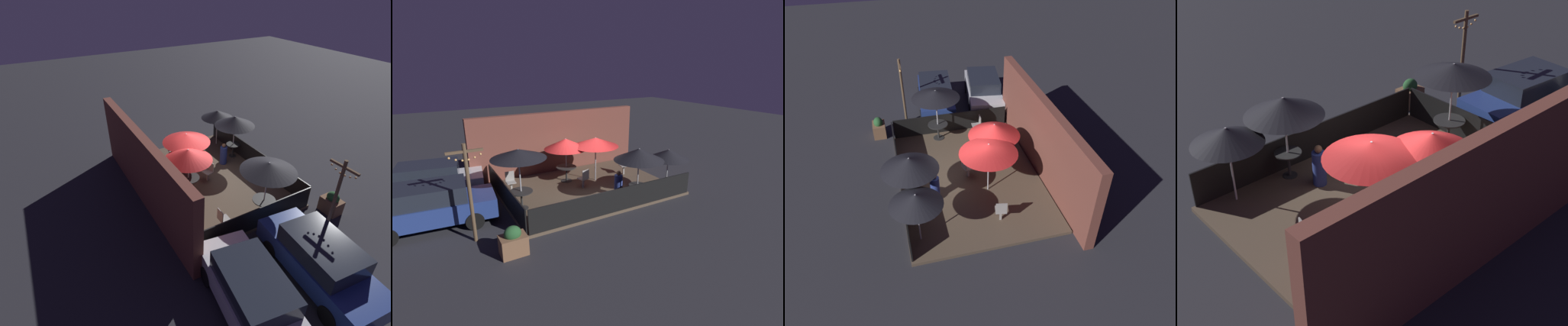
% 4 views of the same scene
% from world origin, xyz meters
% --- Properties ---
extents(ground_plane, '(60.00, 60.00, 0.00)m').
position_xyz_m(ground_plane, '(0.00, 0.00, 0.00)').
color(ground_plane, '#26262B').
extents(patio_deck, '(7.61, 5.62, 0.12)m').
position_xyz_m(patio_deck, '(0.00, 0.00, 0.06)').
color(patio_deck, brown).
rests_on(patio_deck, ground_plane).
extents(building_wall, '(9.21, 0.36, 3.26)m').
position_xyz_m(building_wall, '(0.00, 3.04, 1.63)').
color(building_wall, brown).
rests_on(building_wall, ground_plane).
extents(fence_front, '(7.41, 0.05, 0.95)m').
position_xyz_m(fence_front, '(0.00, -2.76, 0.59)').
color(fence_front, black).
rests_on(fence_front, patio_deck).
extents(fence_side_left, '(0.05, 5.42, 0.95)m').
position_xyz_m(fence_side_left, '(-3.76, 0.00, 0.59)').
color(fence_side_left, black).
rests_on(fence_side_left, patio_deck).
extents(patio_umbrella_0, '(2.14, 2.14, 2.47)m').
position_xyz_m(patio_umbrella_0, '(-3.27, -0.70, 2.40)').
color(patio_umbrella_0, '#B2B2B7').
rests_on(patio_umbrella_0, patio_deck).
extents(patio_umbrella_1, '(2.05, 2.05, 2.29)m').
position_xyz_m(patio_umbrella_1, '(1.18, -2.37, 2.16)').
color(patio_umbrella_1, '#B2B2B7').
rests_on(patio_umbrella_1, patio_deck).
extents(patio_umbrella_2, '(2.09, 2.09, 2.14)m').
position_xyz_m(patio_umbrella_2, '(-0.41, 1.16, 2.01)').
color(patio_umbrella_2, '#B2B2B7').
rests_on(patio_umbrella_2, patio_deck).
extents(patio_umbrella_3, '(1.76, 1.76, 2.03)m').
position_xyz_m(patio_umbrella_3, '(2.79, -2.37, 1.93)').
color(patio_umbrella_3, '#B2B2B7').
rests_on(patio_umbrella_3, patio_deck).
extents(patio_umbrella_4, '(2.22, 2.22, 2.16)m').
position_xyz_m(patio_umbrella_4, '(0.88, 0.56, 2.07)').
color(patio_umbrella_4, '#B2B2B7').
rests_on(patio_umbrella_4, patio_deck).
extents(dining_table_0, '(0.92, 0.92, 0.76)m').
position_xyz_m(dining_table_0, '(-3.27, -0.70, 0.72)').
color(dining_table_0, black).
rests_on(dining_table_0, patio_deck).
extents(dining_table_1, '(0.72, 0.72, 0.73)m').
position_xyz_m(dining_table_1, '(1.18, -2.37, 0.68)').
color(dining_table_1, black).
rests_on(dining_table_1, patio_deck).
extents(dining_table_2, '(0.98, 0.98, 0.74)m').
position_xyz_m(dining_table_2, '(-0.41, 1.16, 0.71)').
color(dining_table_2, black).
rests_on(dining_table_2, patio_deck).
extents(patio_chair_0, '(0.49, 0.49, 0.92)m').
position_xyz_m(patio_chair_0, '(-0.11, -0.07, 0.62)').
color(patio_chair_0, gray).
rests_on(patio_chair_0, patio_deck).
extents(patio_chair_1, '(0.42, 0.42, 0.93)m').
position_xyz_m(patio_chair_1, '(-3.18, 1.18, 0.63)').
color(patio_chair_1, gray).
rests_on(patio_chair_1, patio_deck).
extents(patio_chair_2, '(0.47, 0.47, 0.93)m').
position_xyz_m(patio_chair_2, '(2.66, 0.53, 0.63)').
color(patio_chair_2, gray).
rests_on(patio_chair_2, patio_deck).
extents(patron_0, '(0.50, 0.50, 1.14)m').
position_xyz_m(patron_0, '(0.81, -1.52, 0.63)').
color(patron_0, navy).
rests_on(patron_0, patio_deck).
extents(planter_box, '(0.82, 0.57, 0.97)m').
position_xyz_m(planter_box, '(-4.40, -3.38, 0.43)').
color(planter_box, brown).
rests_on(planter_box, ground_plane).
extents(light_post, '(1.10, 0.12, 3.36)m').
position_xyz_m(light_post, '(-5.30, -2.01, 1.90)').
color(light_post, brown).
rests_on(light_post, ground_plane).
extents(parked_car_0, '(4.45, 2.09, 1.62)m').
position_xyz_m(parked_car_0, '(-6.42, -0.29, 0.85)').
color(parked_car_0, navy).
rests_on(parked_car_0, ground_plane).
extents(parked_car_1, '(4.54, 2.32, 1.62)m').
position_xyz_m(parked_car_1, '(-6.34, 2.31, 0.85)').
color(parked_car_1, silver).
rests_on(parked_car_1, ground_plane).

